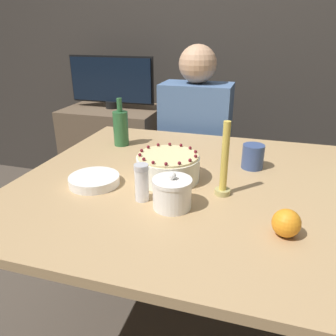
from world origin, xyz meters
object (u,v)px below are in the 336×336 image
(sugar_bowl, at_px, (173,193))
(tv_monitor, at_px, (111,81))
(cake, at_px, (168,167))
(person_man_blue_shirt, at_px, (194,160))
(bottle, at_px, (121,128))
(candle, at_px, (224,166))
(sugar_shaker, at_px, (142,182))

(sugar_bowl, bearing_deg, tv_monitor, 122.28)
(cake, relative_size, person_man_blue_shirt, 0.19)
(sugar_bowl, height_order, bottle, bottle)
(sugar_bowl, distance_m, candle, 0.20)
(bottle, xyz_separation_m, tv_monitor, (-0.43, 0.81, 0.09))
(candle, xyz_separation_m, tv_monitor, (-0.97, 1.18, 0.07))
(cake, bearing_deg, bottle, 136.30)
(sugar_bowl, bearing_deg, person_man_blue_shirt, 97.95)
(cake, height_order, sugar_bowl, sugar_bowl)
(cake, height_order, bottle, bottle)
(bottle, bearing_deg, cake, -43.70)
(bottle, distance_m, person_man_blue_shirt, 0.63)
(cake, xyz_separation_m, tv_monitor, (-0.76, 1.12, 0.12))
(candle, bearing_deg, sugar_bowl, -135.85)
(person_man_blue_shirt, relative_size, tv_monitor, 1.88)
(bottle, bearing_deg, candle, -34.98)
(person_man_blue_shirt, bearing_deg, tv_monitor, -25.53)
(cake, distance_m, bottle, 0.45)
(sugar_bowl, height_order, person_man_blue_shirt, person_man_blue_shirt)
(sugar_shaker, bearing_deg, cake, 79.21)
(candle, bearing_deg, bottle, 145.02)
(cake, distance_m, person_man_blue_shirt, 0.84)
(sugar_shaker, height_order, person_man_blue_shirt, person_man_blue_shirt)
(person_man_blue_shirt, distance_m, tv_monitor, 0.87)
(cake, bearing_deg, tv_monitor, 124.09)
(candle, relative_size, person_man_blue_shirt, 0.21)
(cake, bearing_deg, person_man_blue_shirt, 94.62)
(sugar_shaker, bearing_deg, bottle, 120.69)
(cake, relative_size, sugar_bowl, 1.88)
(tv_monitor, bearing_deg, bottle, -61.88)
(tv_monitor, bearing_deg, person_man_blue_shirt, -25.53)
(sugar_shaker, xyz_separation_m, person_man_blue_shirt, (-0.03, 0.97, -0.29))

